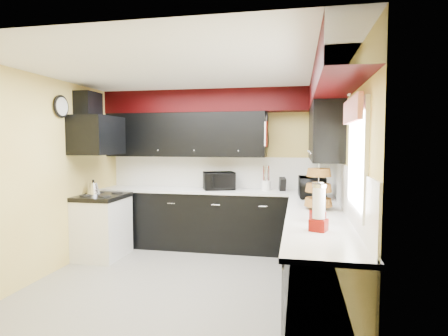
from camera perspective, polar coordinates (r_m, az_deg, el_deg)
name	(u,v)px	position (r m, az deg, el deg)	size (l,w,h in m)	color
ground	(186,283)	(4.70, -5.80, -17.06)	(3.60, 3.60, 0.00)	gray
wall_back	(218,168)	(6.14, -0.95, -0.07)	(3.60, 0.06, 2.50)	#E0C666
wall_right	(346,182)	(4.24, 18.04, -2.10)	(0.06, 3.60, 2.50)	#E0C666
wall_left	(49,176)	(5.23, -25.13, -1.17)	(0.06, 3.60, 2.50)	#E0C666
ceiling	(185,71)	(4.46, -6.03, 14.50)	(3.60, 3.60, 0.06)	white
cab_back	(214,220)	(5.96, -1.56, -7.97)	(3.60, 0.60, 0.90)	black
cab_right	(317,262)	(4.08, 13.99, -13.74)	(0.60, 3.00, 0.90)	black
counter_back	(214,191)	(5.88, -1.57, -3.48)	(3.62, 0.64, 0.04)	white
counter_right	(318,217)	(3.97, 14.11, -7.26)	(0.64, 3.02, 0.04)	white
splash_back	(218,172)	(6.14, -0.97, -0.64)	(3.60, 0.02, 0.50)	white
splash_right	(344,188)	(4.25, 17.89, -2.91)	(0.02, 3.60, 0.50)	white
upper_back	(185,135)	(6.08, -5.93, 5.05)	(2.60, 0.35, 0.70)	black
upper_right	(324,133)	(5.10, 15.02, 5.14)	(0.35, 1.80, 0.70)	black
soffit_back	(215,101)	(5.98, -1.33, 10.13)	(3.60, 0.36, 0.35)	black
soffit_right	(332,79)	(4.07, 16.10, 12.87)	(0.36, 3.24, 0.35)	black
stove	(102,228)	(5.81, -18.03, -8.68)	(0.60, 0.75, 0.86)	white
cooktop	(102,197)	(5.73, -18.13, -4.19)	(0.62, 0.77, 0.06)	black
hood	(97,135)	(5.70, -18.77, 4.73)	(0.50, 0.78, 0.55)	black
hood_duct	(88,106)	(5.79, -19.99, 8.85)	(0.24, 0.40, 0.40)	black
window	(358,158)	(3.33, 19.71, 1.42)	(0.03, 0.86, 0.96)	white
valance	(352,110)	(3.33, 18.93, 8.33)	(0.04, 0.88, 0.20)	red
pan_top	(267,121)	(5.77, 6.56, 7.09)	(0.03, 0.22, 0.40)	black
pan_mid	(266,138)	(5.63, 6.43, 4.62)	(0.03, 0.28, 0.46)	black
pan_low	(267,140)	(5.89, 6.64, 4.30)	(0.03, 0.24, 0.42)	black
cut_board	(266,134)	(5.51, 6.43, 5.16)	(0.03, 0.26, 0.35)	white
baskets	(318,188)	(4.27, 14.20, -2.93)	(0.27, 0.27, 0.50)	brown
clock	(61,107)	(5.41, -23.57, 8.58)	(0.03, 0.30, 0.30)	black
deco_plate	(349,84)	(3.91, 18.53, 12.09)	(0.03, 0.24, 0.24)	white
toaster_oven	(219,181)	(5.86, -0.76, -1.96)	(0.47, 0.39, 0.28)	black
microwave	(312,187)	(5.16, 13.29, -2.87)	(0.50, 0.34, 0.28)	black
utensil_crock	(266,186)	(5.79, 6.44, -2.67)	(0.14, 0.14, 0.15)	white
knife_block	(282,184)	(5.77, 8.89, -2.49)	(0.09, 0.13, 0.20)	black
kettle	(93,188)	(5.82, -19.28, -2.95)	(0.19, 0.19, 0.17)	silver
dispenser_a	(318,204)	(3.63, 14.10, -5.34)	(0.12, 0.12, 0.33)	#60080E
dispenser_b	(319,210)	(3.24, 14.25, -6.15)	(0.13, 0.13, 0.36)	maroon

